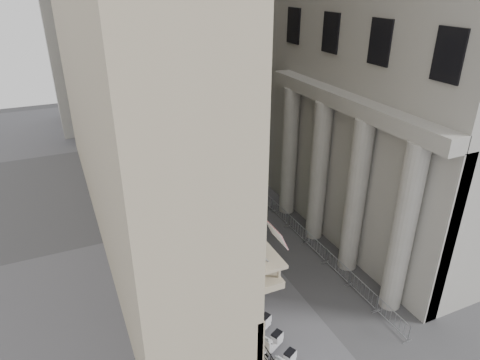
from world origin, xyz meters
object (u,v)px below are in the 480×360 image
(security_tent, at_px, (177,160))
(pedestrian_b, at_px, (234,172))
(street_lamp, at_px, (207,172))
(info_kiosk, at_px, (189,216))
(pedestrian_a, at_px, (227,194))

(security_tent, distance_m, pedestrian_b, 5.46)
(street_lamp, xyz_separation_m, pedestrian_b, (4.93, 6.46, -3.64))
(info_kiosk, relative_size, pedestrian_b, 1.11)
(security_tent, bearing_deg, info_kiosk, -99.90)
(security_tent, relative_size, pedestrian_b, 2.19)
(pedestrian_b, bearing_deg, info_kiosk, 65.78)
(security_tent, height_order, pedestrian_a, security_tent)
(info_kiosk, xyz_separation_m, pedestrian_a, (4.05, 2.29, -0.14))
(security_tent, height_order, street_lamp, street_lamp)
(pedestrian_a, distance_m, pedestrian_b, 4.33)
(pedestrian_b, bearing_deg, security_tent, 11.84)
(security_tent, relative_size, street_lamp, 0.52)
(pedestrian_a, relative_size, pedestrian_b, 0.96)
(pedestrian_a, bearing_deg, street_lamp, 38.93)
(street_lamp, relative_size, pedestrian_b, 4.25)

